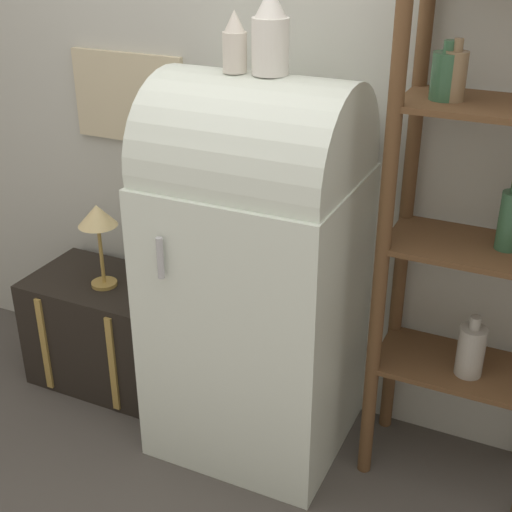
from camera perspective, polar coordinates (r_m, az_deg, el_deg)
name	(u,v)px	position (r m, az deg, el deg)	size (l,w,h in m)	color
ground_plane	(231,466)	(2.89, -2.01, -16.45)	(12.00, 12.00, 0.00)	#4C4742
wall_back	(294,88)	(2.72, 3.09, 13.27)	(7.00, 0.09, 2.70)	#B7B7AD
refrigerator	(256,267)	(2.62, 0.03, -0.90)	(0.70, 0.67, 1.47)	silver
suitcase_trunk	(108,330)	(3.28, -11.76, -5.79)	(0.65, 0.44, 0.50)	black
shelf_unit	(482,217)	(2.42, 17.64, 3.00)	(0.62, 0.35, 1.90)	brown
vase_left	(235,44)	(2.39, -1.72, 16.63)	(0.08, 0.08, 0.20)	silver
vase_center	(270,34)	(2.35, 1.16, 17.34)	(0.12, 0.12, 0.27)	white
desk_lamp	(98,221)	(2.99, -12.55, 2.72)	(0.16, 0.16, 0.37)	#AD8942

